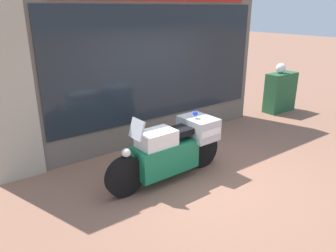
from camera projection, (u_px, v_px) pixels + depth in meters
name	position (u px, v px, depth m)	size (l,w,h in m)	color
ground_plane	(205.00, 174.00, 5.82)	(60.00, 60.00, 0.00)	#8E604C
shop_building	(126.00, 68.00, 6.55)	(6.08, 0.55, 3.30)	#6B6056
window_display	(155.00, 118.00, 7.38)	(4.83, 0.30, 1.80)	slate
paramedic_motorcycle	(173.00, 148.00, 5.54)	(2.30, 0.67, 1.20)	black
utility_cabinet	(280.00, 92.00, 9.21)	(0.96, 0.41, 1.09)	#235633
white_helmet	(281.00, 68.00, 8.98)	(0.27, 0.27, 0.27)	white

